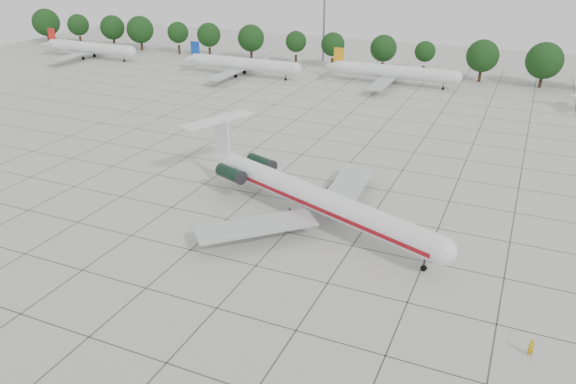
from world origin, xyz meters
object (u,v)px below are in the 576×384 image
(main_airliner, at_px, (307,195))
(bg_airliner_a, at_px, (90,48))
(bg_airliner_c, at_px, (394,72))
(floodlight_mast, at_px, (324,6))
(bg_airliner_b, at_px, (243,64))
(ground_crew, at_px, (531,348))

(main_airliner, xyz_separation_m, bg_airliner_a, (-91.05, 65.10, -0.28))
(bg_airliner_c, xyz_separation_m, floodlight_mast, (-23.86, 18.10, 11.37))
(bg_airliner_a, height_order, bg_airliner_b, same)
(bg_airliner_a, bearing_deg, bg_airliner_b, -1.92)
(ground_crew, xyz_separation_m, floodlight_mast, (-56.82, 103.20, 13.45))
(bg_airliner_c, bearing_deg, floodlight_mast, 142.82)
(main_airliner, relative_size, bg_airliner_b, 1.32)
(floodlight_mast, bearing_deg, bg_airliner_a, -159.32)
(ground_crew, distance_m, bg_airliner_c, 91.29)
(main_airliner, bearing_deg, bg_airliner_c, 116.94)
(main_airliner, xyz_separation_m, bg_airliner_b, (-42.48, 63.47, -0.28))
(main_airliner, bearing_deg, bg_airliner_a, 165.69)
(main_airliner, height_order, floodlight_mast, floodlight_mast)
(ground_crew, bearing_deg, bg_airliner_c, -97.66)
(main_airliner, xyz_separation_m, bg_airliner_c, (-6.94, 69.74, -0.28))
(bg_airliner_a, bearing_deg, bg_airliner_c, 3.16)
(bg_airliner_b, relative_size, bg_airliner_c, 1.00)
(main_airliner, distance_m, bg_airliner_c, 70.09)
(bg_airliner_c, bearing_deg, bg_airliner_b, -169.99)
(ground_crew, bearing_deg, bg_airliner_b, -77.84)
(bg_airliner_a, height_order, floodlight_mast, floodlight_mast)
(main_airliner, relative_size, floodlight_mast, 1.46)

